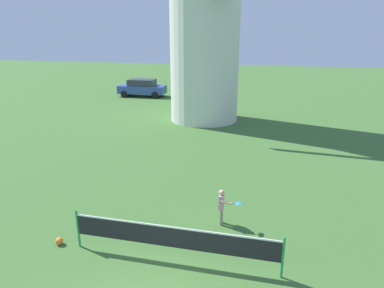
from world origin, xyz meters
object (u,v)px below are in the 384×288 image
object	(u,v)px
tennis_net	(173,237)
stray_ball	(59,241)
parked_car_blue	(142,88)
player_far	(222,205)
parked_car_green	(200,90)

from	to	relation	value
tennis_net	stray_ball	bearing A→B (deg)	-179.02
stray_ball	tennis_net	bearing A→B (deg)	0.98
parked_car_blue	stray_ball	bearing A→B (deg)	-74.13
player_far	parked_car_blue	bearing A→B (deg)	117.40
tennis_net	parked_car_blue	world-z (taller)	parked_car_blue
tennis_net	parked_car_blue	distance (m)	24.44
player_far	stray_ball	xyz separation A→B (m)	(-4.18, -2.11, -0.54)
stray_ball	parked_car_green	xyz separation A→B (m)	(-0.92, 22.28, 0.70)
tennis_net	parked_car_green	size ratio (longest dim) A/B	1.27
player_far	parked_car_blue	size ratio (longest dim) A/B	0.26
parked_car_green	tennis_net	bearing A→B (deg)	-79.36
stray_ball	parked_car_blue	world-z (taller)	parked_car_blue
tennis_net	stray_ball	distance (m)	3.31
player_far	tennis_net	bearing A→B (deg)	-114.10
player_far	stray_ball	bearing A→B (deg)	-153.16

